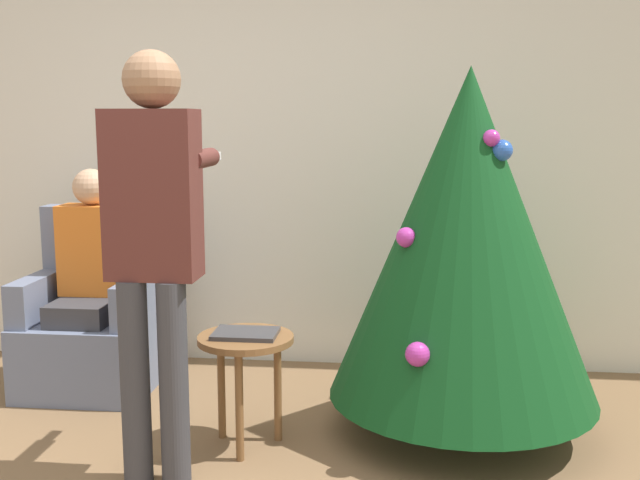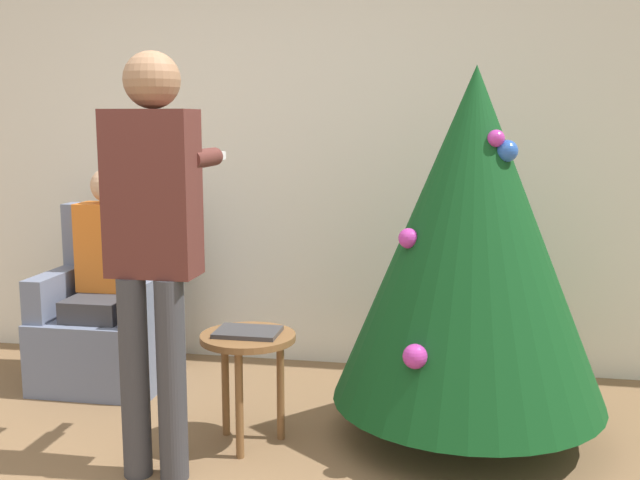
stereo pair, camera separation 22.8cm
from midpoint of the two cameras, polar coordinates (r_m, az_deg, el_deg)
wall_back at (r=4.54m, az=-5.70°, el=7.39°), size 8.00×0.06×2.70m
christmas_tree at (r=3.49m, az=9.22°, el=0.31°), size 1.26×1.26×1.73m
armchair at (r=4.43m, az=-18.25°, el=-6.21°), size 0.69×0.63×1.00m
person_seated at (r=4.33m, az=-18.62°, el=-2.29°), size 0.36×0.46×1.22m
person_standing at (r=3.09m, az=-14.63°, el=0.74°), size 0.39×0.57×1.76m
side_stool at (r=3.45m, az=-7.59°, el=-8.55°), size 0.44×0.44×0.52m
laptop at (r=3.42m, az=-7.62°, el=-7.10°), size 0.29×0.21×0.02m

